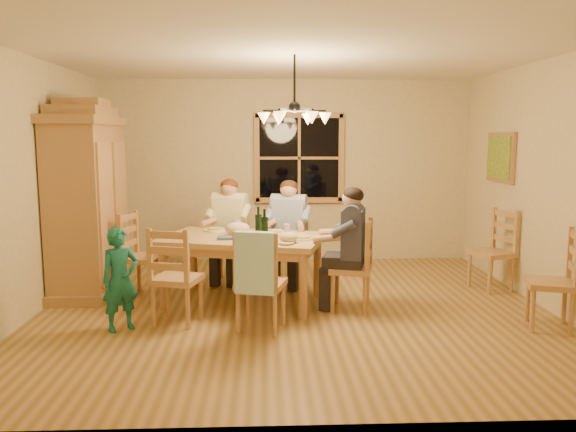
{
  "coord_description": "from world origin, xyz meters",
  "views": [
    {
      "loc": [
        -0.31,
        -5.92,
        1.86
      ],
      "look_at": [
        -0.06,
        0.1,
        1.01
      ],
      "focal_mm": 35.0,
      "sensor_mm": 36.0,
      "label": 1
    }
  ],
  "objects_px": {
    "adult_woman": "(229,218)",
    "chair_end_right": "(351,282)",
    "chair_near_right": "(261,299)",
    "child": "(120,279)",
    "armoire": "(88,205)",
    "dining_table": "(243,245)",
    "chair_far_left": "(230,259)",
    "chair_far_right": "(289,262)",
    "wine_bottle_a": "(258,221)",
    "chair_spare_back": "(491,265)",
    "chair_end_left": "(145,271)",
    "wine_bottle_b": "(265,224)",
    "chair_spare_front": "(549,298)",
    "chandelier": "(294,116)",
    "adult_slate_man": "(351,233)",
    "adult_plaid_man": "(289,220)",
    "chair_near_left": "(177,293)"
  },
  "relations": [
    {
      "from": "chandelier",
      "to": "chair_near_right",
      "type": "distance_m",
      "value": 1.92
    },
    {
      "from": "chair_spare_back",
      "to": "chair_end_left",
      "type": "bearing_deg",
      "value": 71.84
    },
    {
      "from": "dining_table",
      "to": "wine_bottle_a",
      "type": "bearing_deg",
      "value": 7.34
    },
    {
      "from": "child",
      "to": "dining_table",
      "type": "bearing_deg",
      "value": 1.11
    },
    {
      "from": "chandelier",
      "to": "adult_woman",
      "type": "bearing_deg",
      "value": 123.04
    },
    {
      "from": "wine_bottle_b",
      "to": "chair_spare_back",
      "type": "distance_m",
      "value": 2.9
    },
    {
      "from": "wine_bottle_a",
      "to": "chandelier",
      "type": "bearing_deg",
      "value": -37.32
    },
    {
      "from": "armoire",
      "to": "chair_near_right",
      "type": "bearing_deg",
      "value": -35.14
    },
    {
      "from": "adult_slate_man",
      "to": "chair_spare_front",
      "type": "bearing_deg",
      "value": -95.5
    },
    {
      "from": "armoire",
      "to": "chair_end_left",
      "type": "xyz_separation_m",
      "value": [
        0.69,
        -0.23,
        -0.75
      ]
    },
    {
      "from": "chandelier",
      "to": "adult_slate_man",
      "type": "bearing_deg",
      "value": -4.12
    },
    {
      "from": "chair_end_right",
      "to": "adult_slate_man",
      "type": "distance_m",
      "value": 0.54
    },
    {
      "from": "adult_plaid_man",
      "to": "child",
      "type": "xyz_separation_m",
      "value": [
        -1.69,
        -1.58,
        -0.34
      ]
    },
    {
      "from": "dining_table",
      "to": "adult_slate_man",
      "type": "bearing_deg",
      "value": -15.11
    },
    {
      "from": "child",
      "to": "chair_spare_front",
      "type": "height_order",
      "value": "child"
    },
    {
      "from": "armoire",
      "to": "chair_spare_back",
      "type": "xyz_separation_m",
      "value": [
        4.87,
        -0.12,
        -0.75
      ]
    },
    {
      "from": "chandelier",
      "to": "wine_bottle_a",
      "type": "xyz_separation_m",
      "value": [
        -0.39,
        0.29,
        -1.15
      ]
    },
    {
      "from": "chair_near_right",
      "to": "child",
      "type": "xyz_separation_m",
      "value": [
        -1.35,
        0.04,
        0.2
      ]
    },
    {
      "from": "chair_far_right",
      "to": "adult_woman",
      "type": "distance_m",
      "value": 0.94
    },
    {
      "from": "chair_end_right",
      "to": "chair_spare_back",
      "type": "bearing_deg",
      "value": -53.05
    },
    {
      "from": "wine_bottle_b",
      "to": "chair_spare_front",
      "type": "bearing_deg",
      "value": -16.33
    },
    {
      "from": "chair_far_left",
      "to": "chair_spare_back",
      "type": "bearing_deg",
      "value": -173.5
    },
    {
      "from": "armoire",
      "to": "chair_far_right",
      "type": "distance_m",
      "value": 2.52
    },
    {
      "from": "chair_far_right",
      "to": "chair_near_left",
      "type": "relative_size",
      "value": 1.0
    },
    {
      "from": "chair_near_left",
      "to": "child",
      "type": "relative_size",
      "value": 0.98
    },
    {
      "from": "chair_near_right",
      "to": "chair_far_right",
      "type": "bearing_deg",
      "value": 93.37
    },
    {
      "from": "chair_near_left",
      "to": "chair_end_left",
      "type": "bearing_deg",
      "value": 133.26
    },
    {
      "from": "chair_far_left",
      "to": "wine_bottle_a",
      "type": "height_order",
      "value": "wine_bottle_a"
    },
    {
      "from": "adult_woman",
      "to": "chair_end_right",
      "type": "bearing_deg",
      "value": 153.43
    },
    {
      "from": "armoire",
      "to": "dining_table",
      "type": "distance_m",
      "value": 1.98
    },
    {
      "from": "dining_table",
      "to": "chair_far_left",
      "type": "distance_m",
      "value": 1.0
    },
    {
      "from": "chair_near_left",
      "to": "dining_table",
      "type": "bearing_deg",
      "value": 62.1
    },
    {
      "from": "wine_bottle_b",
      "to": "armoire",
      "type": "bearing_deg",
      "value": 160.57
    },
    {
      "from": "chair_end_right",
      "to": "chair_spare_front",
      "type": "distance_m",
      "value": 1.97
    },
    {
      "from": "chandelier",
      "to": "chair_spare_front",
      "type": "bearing_deg",
      "value": -16.73
    },
    {
      "from": "adult_plaid_man",
      "to": "wine_bottle_a",
      "type": "bearing_deg",
      "value": 76.91
    },
    {
      "from": "chair_far_right",
      "to": "chair_near_left",
      "type": "bearing_deg",
      "value": 64.8
    },
    {
      "from": "chair_near_right",
      "to": "adult_slate_man",
      "type": "relative_size",
      "value": 1.13
    },
    {
      "from": "dining_table",
      "to": "chair_end_left",
      "type": "height_order",
      "value": "chair_end_left"
    },
    {
      "from": "chair_far_right",
      "to": "chair_near_left",
      "type": "height_order",
      "value": "same"
    },
    {
      "from": "chair_end_left",
      "to": "chair_spare_back",
      "type": "distance_m",
      "value": 4.18
    },
    {
      "from": "chair_end_left",
      "to": "adult_plaid_man",
      "type": "relative_size",
      "value": 1.13
    },
    {
      "from": "chair_near_right",
      "to": "adult_plaid_man",
      "type": "relative_size",
      "value": 1.13
    },
    {
      "from": "armoire",
      "to": "chandelier",
      "type": "bearing_deg",
      "value": -18.63
    },
    {
      "from": "armoire",
      "to": "wine_bottle_a",
      "type": "relative_size",
      "value": 6.97
    },
    {
      "from": "adult_plaid_man",
      "to": "wine_bottle_b",
      "type": "bearing_deg",
      "value": 86.85
    },
    {
      "from": "armoire",
      "to": "chair_spare_back",
      "type": "bearing_deg",
      "value": -1.43
    },
    {
      "from": "adult_woman",
      "to": "chair_spare_back",
      "type": "height_order",
      "value": "adult_woman"
    },
    {
      "from": "chair_far_left",
      "to": "chair_end_right",
      "type": "relative_size",
      "value": 1.0
    },
    {
      "from": "wine_bottle_a",
      "to": "child",
      "type": "distance_m",
      "value": 1.65
    }
  ]
}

